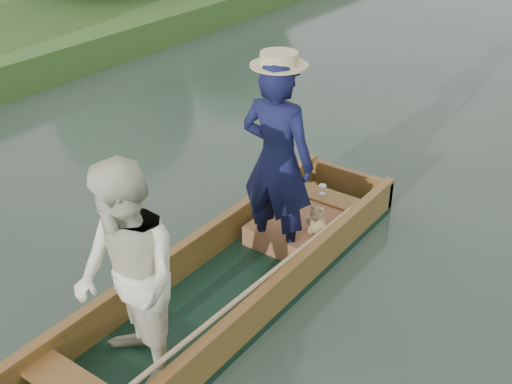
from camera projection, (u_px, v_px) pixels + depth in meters
The scene contains 2 objects.
ground at pixel (218, 307), 5.93m from camera, with size 120.00×120.00×0.00m, color #283D30.
punt at pixel (211, 245), 5.46m from camera, with size 1.20×5.00×2.15m.
Camera 1 is at (3.01, -3.57, 3.83)m, focal length 45.00 mm.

